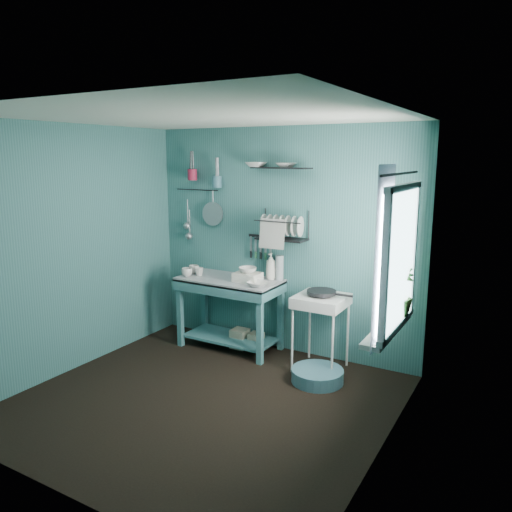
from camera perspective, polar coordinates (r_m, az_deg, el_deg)
The scene contains 36 objects.
floor at distance 4.73m, azimuth -5.91°, elevation -16.15°, with size 3.20×3.20×0.00m, color black.
ceiling at distance 4.21m, azimuth -6.62°, elevation 15.63°, with size 3.20×3.20×0.00m, color silver.
wall_back at distance 5.56m, azimuth 2.90°, elevation 1.69°, with size 3.20×3.20×0.00m, color #326766.
wall_front at distance 3.26m, azimuth -22.07°, elevation -6.09°, with size 3.20×3.20×0.00m, color #326766.
wall_left at distance 5.39m, azimuth -20.13°, elevation 0.70°, with size 3.00×3.00×0.00m, color #326766.
wall_right at distance 3.62m, azimuth 14.74°, elevation -3.92°, with size 3.00×3.00×0.00m, color #326766.
work_counter at distance 5.76m, azimuth -2.99°, elevation -6.56°, with size 1.16×0.58×0.82m, color #366E73.
mug_left at distance 5.78m, azimuth -7.91°, elevation -1.85°, with size 0.12×0.12×0.10m, color silver.
mug_mid at distance 5.80m, azimuth -6.52°, elevation -1.79°, with size 0.10×0.10×0.09m, color silver.
mug_right at distance 5.92m, azimuth -7.11°, elevation -1.53°, with size 0.12×0.12×0.10m, color silver.
wash_tub at distance 5.49m, azimuth -0.96°, elevation -2.43°, with size 0.28×0.22×0.10m, color silver.
tub_bowl at distance 5.47m, azimuth -0.97°, elevation -1.61°, with size 0.20×0.20×0.06m, color silver.
soap_bottle at distance 5.57m, azimuth 1.70°, elevation -1.18°, with size 0.12×0.12×0.30m, color silver.
water_bottle at distance 5.54m, azimuth 2.71°, elevation -1.35°, with size 0.09×0.09×0.28m, color #9FABB1.
counter_bowl at distance 5.29m, azimuth 0.18°, elevation -3.23°, with size 0.22×0.22×0.05m, color silver.
hotplate_stand at distance 5.24m, azimuth 7.37°, elevation -8.68°, with size 0.49×0.49×0.79m, color beige.
frying_pan at distance 5.11m, azimuth 7.50°, elevation -4.11°, with size 0.30×0.30×0.04m, color black.
knife_strip at distance 5.64m, azimuth 0.59°, elevation 2.28°, with size 0.32×0.02×0.03m, color black.
dish_rack at distance 5.38m, azimuth 2.97°, elevation 3.54°, with size 0.55×0.24×0.32m, color black.
upper_shelf at distance 5.38m, azimuth 2.85°, elevation 10.01°, with size 0.70×0.18×0.01m, color black.
shelf_bowl_left at distance 5.52m, azimuth -0.00°, elevation 9.53°, with size 0.22×0.22×0.05m, color silver.
shelf_bowl_right at distance 5.35m, azimuth 3.47°, elevation 9.80°, with size 0.20×0.20×0.05m, color silver.
utensil_cup_magenta at distance 6.03m, azimuth -7.30°, elevation 9.21°, with size 0.11×0.11×0.13m, color #A01D39.
utensil_cup_teal at distance 5.83m, azimuth -4.48°, elevation 8.45°, with size 0.11×0.11×0.13m, color #396878.
colander at distance 5.93m, azimuth -4.97°, elevation 4.83°, with size 0.28×0.28×0.03m, color #999AA0.
ladle_outer at distance 6.16m, azimuth -7.82°, elevation 5.03°, with size 0.01×0.01×0.30m, color #999AA0.
ladle_inner at distance 6.16m, azimuth -7.60°, elevation 3.85°, with size 0.01×0.01×0.30m, color #999AA0.
hook_rail at distance 6.06m, azimuth -6.75°, elevation 7.52°, with size 0.01×0.01×0.60m, color black.
window_glass at distance 4.01m, azimuth 16.35°, elevation -0.32°, with size 1.10×1.10×0.00m, color white.
windowsill at distance 4.19m, azimuth 14.76°, elevation -8.13°, with size 0.16×0.95×0.04m, color beige.
curtain at distance 3.73m, azimuth 14.33°, elevation -0.27°, with size 1.35×1.35×0.00m, color silver.
curtain_rod at distance 3.95m, azimuth 16.24°, elevation 9.02°, with size 0.02×0.02×1.05m, color black.
potted_plant at distance 4.33m, azimuth 15.77°, elevation -4.04°, with size 0.26×0.26×0.46m, color #3C6C2B.
storage_tin_large at distance 5.85m, azimuth -1.86°, elevation -9.40°, with size 0.18×0.18×0.22m, color gray.
storage_tin_small at distance 5.78m, azimuth 0.01°, elevation -9.76°, with size 0.15×0.15×0.20m, color gray.
floor_basin at distance 5.07m, azimuth 7.03°, elevation -13.40°, with size 0.51×0.51×0.13m, color #3F6E7C.
Camera 1 is at (2.49, -3.38, 2.18)m, focal length 35.00 mm.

